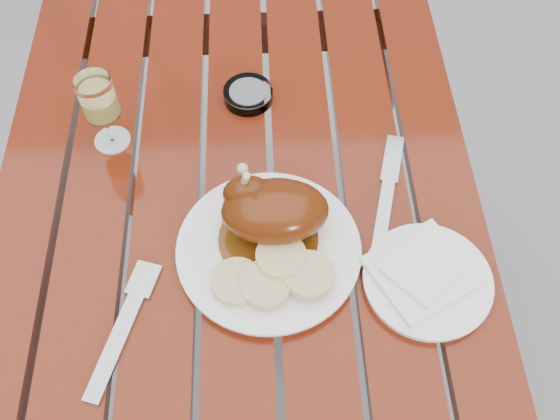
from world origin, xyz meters
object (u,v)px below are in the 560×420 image
object	(u,v)px
side_plate	(427,281)
ashtray	(248,95)
wine_glass	(103,113)
table	(247,324)
dinner_plate	(269,250)

from	to	relation	value
side_plate	ashtray	size ratio (longest dim) A/B	2.16
wine_glass	side_plate	xyz separation A→B (m)	(0.50, -0.30, -0.07)
table	side_plate	size ratio (longest dim) A/B	6.17
wine_glass	ashtray	bearing A→B (deg)	20.32
table	ashtray	world-z (taller)	ashtray
side_plate	ashtray	xyz separation A→B (m)	(-0.26, 0.39, 0.00)
dinner_plate	ashtray	distance (m)	0.33
dinner_plate	ashtray	size ratio (longest dim) A/B	3.16
dinner_plate	side_plate	world-z (taller)	dinner_plate
dinner_plate	side_plate	bearing A→B (deg)	-14.78
table	dinner_plate	xyz separation A→B (m)	(0.05, -0.04, 0.38)
dinner_plate	wine_glass	xyz separation A→B (m)	(-0.27, 0.24, 0.06)
dinner_plate	ashtray	world-z (taller)	ashtray
table	wine_glass	distance (m)	0.53
table	side_plate	bearing A→B (deg)	-19.92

